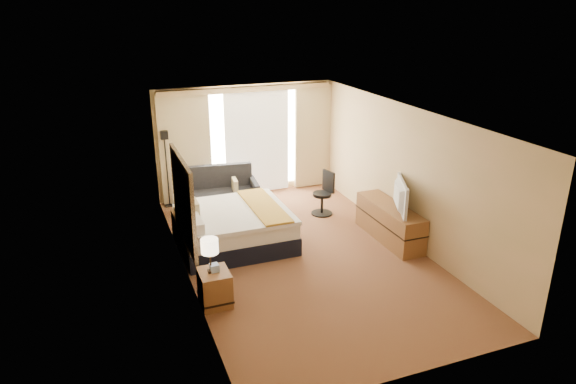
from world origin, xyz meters
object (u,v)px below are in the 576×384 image
object	(u,v)px
loveseat	(222,196)
floor_lamp	(166,154)
media_dresser	(390,222)
lamp_right	(184,192)
desk_chair	(324,195)
television	(396,196)
nightstand_left	(215,288)
bed	(233,227)
nightstand_right	(185,225)
lamp_left	(210,247)

from	to	relation	value
loveseat	floor_lamp	distance (m)	1.56
media_dresser	lamp_right	world-z (taller)	lamp_right
desk_chair	television	xyz separation A→B (m)	(0.60, -1.86, 0.57)
media_dresser	nightstand_left	bearing A→B (deg)	-164.16
nightstand_left	bed	distance (m)	2.07
nightstand_right	floor_lamp	world-z (taller)	floor_lamp
lamp_left	lamp_right	bearing A→B (deg)	88.53
lamp_right	bed	bearing A→B (deg)	-37.70
nightstand_right	lamp_left	size ratio (longest dim) A/B	1.00
bed	media_dresser	bearing A→B (deg)	-16.39
media_dresser	lamp_left	xyz separation A→B (m)	(-3.74, -1.04, 0.62)
nightstand_right	loveseat	world-z (taller)	loveseat
lamp_right	desk_chair	bearing A→B (deg)	3.25
nightstand_left	lamp_right	distance (m)	2.60
loveseat	television	world-z (taller)	television
nightstand_left	loveseat	xyz separation A→B (m)	(1.04, 3.67, 0.04)
nightstand_right	loveseat	xyz separation A→B (m)	(1.04, 1.17, 0.04)
nightstand_right	television	distance (m)	4.08
floor_lamp	lamp_left	bearing A→B (deg)	-90.13
television	bed	bearing A→B (deg)	93.09
loveseat	television	size ratio (longest dim) A/B	1.59
nightstand_right	television	bearing A→B (deg)	-24.78
nightstand_left	floor_lamp	distance (m)	4.45
nightstand_left	media_dresser	size ratio (longest dim) A/B	0.31
media_dresser	desk_chair	bearing A→B (deg)	111.73
nightstand_right	lamp_left	xyz separation A→B (m)	(-0.04, -2.49, 0.70)
media_dresser	loveseat	xyz separation A→B (m)	(-2.66, 2.62, -0.03)
bed	lamp_left	world-z (taller)	lamp_left
bed	television	size ratio (longest dim) A/B	1.99
nightstand_left	lamp_right	bearing A→B (deg)	89.45
lamp_right	nightstand_left	bearing A→B (deg)	-90.55
nightstand_right	lamp_left	world-z (taller)	lamp_left
bed	lamp_left	bearing A→B (deg)	-114.16
nightstand_right	lamp_right	size ratio (longest dim) A/B	1.05
bed	lamp_right	distance (m)	1.16
bed	television	xyz separation A→B (m)	(2.84, -1.09, 0.63)
media_dresser	desk_chair	xyz separation A→B (m)	(-0.65, 1.63, 0.07)
media_dresser	bed	size ratio (longest dim) A/B	0.88
floor_lamp	lamp_left	xyz separation A→B (m)	(-0.01, -4.34, -0.25)
floor_lamp	desk_chair	bearing A→B (deg)	-28.48
loveseat	lamp_left	bearing A→B (deg)	-100.18
desk_chair	lamp_right	distance (m)	3.08
lamp_left	television	size ratio (longest dim) A/B	0.54
floor_lamp	television	bearing A→B (deg)	-43.85
nightstand_left	loveseat	distance (m)	3.82
nightstand_right	media_dresser	world-z (taller)	media_dresser
media_dresser	desk_chair	size ratio (longest dim) A/B	1.89
lamp_right	television	xyz separation A→B (m)	(3.63, -1.69, 0.04)
loveseat	floor_lamp	size ratio (longest dim) A/B	0.94
media_dresser	lamp_left	world-z (taller)	lamp_left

